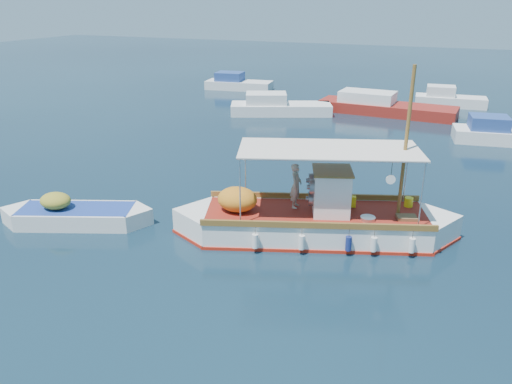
% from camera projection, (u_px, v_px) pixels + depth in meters
% --- Properties ---
extents(ground, '(160.00, 160.00, 0.00)m').
position_uv_depth(ground, '(292.00, 239.00, 18.40)').
color(ground, black).
rests_on(ground, ground).
extents(fishing_caique, '(10.08, 5.30, 6.51)m').
position_uv_depth(fishing_caique, '(313.00, 222.00, 18.46)').
color(fishing_caique, white).
rests_on(fishing_caique, ground).
extents(dinghy, '(5.64, 3.15, 1.47)m').
position_uv_depth(dinghy, '(75.00, 216.00, 19.55)').
color(dinghy, white).
rests_on(dinghy, ground).
extents(bg_boat_nw, '(7.86, 5.04, 1.80)m').
position_uv_depth(bg_boat_nw, '(278.00, 108.00, 37.73)').
color(bg_boat_nw, silver).
rests_on(bg_boat_nw, ground).
extents(bg_boat_n, '(10.31, 3.50, 1.80)m').
position_uv_depth(bg_boat_n, '(382.00, 107.00, 37.88)').
color(bg_boat_n, maroon).
rests_on(bg_boat_n, ground).
extents(bg_boat_ne, '(5.79, 2.97, 1.80)m').
position_uv_depth(bg_boat_ne, '(499.00, 134.00, 30.42)').
color(bg_boat_ne, silver).
rests_on(bg_boat_ne, ground).
extents(bg_boat_far_w, '(6.49, 3.08, 1.80)m').
position_uv_depth(bg_boat_far_w, '(237.00, 84.00, 47.82)').
color(bg_boat_far_w, silver).
rests_on(bg_boat_far_w, ground).
extents(bg_boat_far_n, '(5.59, 2.44, 1.80)m').
position_uv_depth(bg_boat_far_n, '(448.00, 100.00, 40.53)').
color(bg_boat_far_n, silver).
rests_on(bg_boat_far_n, ground).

